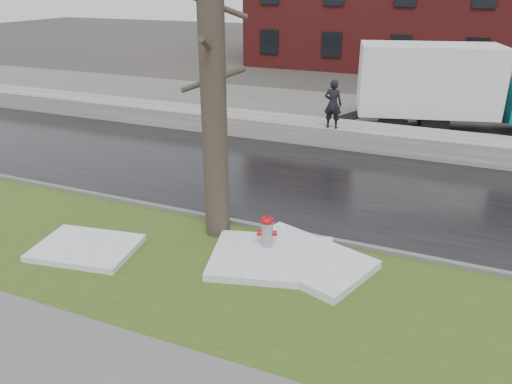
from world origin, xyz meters
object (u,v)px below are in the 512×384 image
at_px(worker, 333,104).
at_px(fire_hydrant, 267,232).
at_px(tree, 213,83).
at_px(box_truck, 455,87).

bearing_deg(worker, fire_hydrant, 95.45).
relative_size(fire_hydrant, worker, 0.54).
bearing_deg(tree, fire_hydrant, -16.91).
bearing_deg(fire_hydrant, tree, 141.37).
bearing_deg(worker, tree, 84.88).
distance_m(fire_hydrant, tree, 3.46).
bearing_deg(box_truck, tree, -125.92).
bearing_deg(worker, box_truck, -133.46).
distance_m(fire_hydrant, worker, 8.23).
relative_size(tree, box_truck, 0.69).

